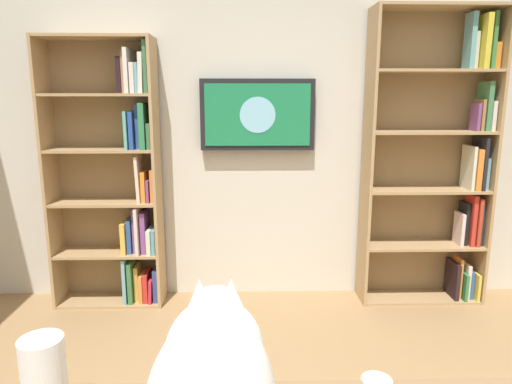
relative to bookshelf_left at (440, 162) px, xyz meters
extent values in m
cube|color=beige|center=(1.30, -0.16, 0.28)|extent=(4.52, 0.06, 2.70)
cube|color=tan|center=(-0.34, 0.03, 0.01)|extent=(0.02, 0.28, 2.17)
cube|color=tan|center=(0.56, 0.03, 0.01)|extent=(0.02, 0.28, 2.17)
cube|color=#93754E|center=(0.11, -0.11, 0.01)|extent=(0.92, 0.01, 2.17)
cube|color=tan|center=(0.11, 0.03, -1.06)|extent=(0.88, 0.27, 0.02)
cube|color=tan|center=(0.11, 0.03, -0.63)|extent=(0.88, 0.27, 0.02)
cube|color=tan|center=(0.11, 0.03, -0.20)|extent=(0.88, 0.27, 0.02)
cube|color=tan|center=(0.11, 0.03, 0.23)|extent=(0.88, 0.27, 0.02)
cube|color=tan|center=(0.11, 0.03, 0.66)|extent=(0.88, 0.27, 0.02)
cube|color=tan|center=(0.11, 0.03, 1.09)|extent=(0.88, 0.27, 0.02)
cube|color=gold|center=(-0.31, 0.04, -0.95)|extent=(0.02, 0.23, 0.21)
cube|color=#3A5894|center=(-0.28, 0.04, -0.95)|extent=(0.03, 0.15, 0.22)
cube|color=silver|center=(-0.25, 0.02, -0.92)|extent=(0.03, 0.18, 0.27)
cube|color=#347A44|center=(-0.22, 0.04, -0.95)|extent=(0.02, 0.22, 0.21)
cube|color=orange|center=(-0.19, 0.03, -0.89)|extent=(0.02, 0.14, 0.32)
cube|color=black|center=(-0.16, 0.03, -0.91)|extent=(0.03, 0.21, 0.28)
cube|color=#16262B|center=(-0.31, 0.04, -0.45)|extent=(0.04, 0.14, 0.35)
cube|color=#B23925|center=(-0.28, 0.02, -0.44)|extent=(0.03, 0.23, 0.37)
cube|color=red|center=(-0.24, 0.04, -0.43)|extent=(0.03, 0.16, 0.39)
cube|color=black|center=(-0.20, 0.02, -0.46)|extent=(0.03, 0.14, 0.32)
cube|color=silver|center=(-0.16, 0.05, -0.50)|extent=(0.02, 0.14, 0.25)
cube|color=#729FA4|center=(-0.31, 0.03, -0.08)|extent=(0.04, 0.16, 0.23)
cube|color=black|center=(-0.27, 0.04, 0.00)|extent=(0.02, 0.21, 0.39)
cube|color=orange|center=(-0.23, 0.04, -0.04)|extent=(0.04, 0.21, 0.30)
cube|color=silver|center=(-0.20, 0.03, -0.03)|extent=(0.02, 0.20, 0.32)
cube|color=silver|center=(-0.31, 0.02, 0.34)|extent=(0.03, 0.21, 0.21)
cube|color=#427E50|center=(-0.27, 0.02, 0.41)|extent=(0.03, 0.19, 0.35)
cube|color=#9C6E3C|center=(-0.24, 0.04, 0.35)|extent=(0.02, 0.14, 0.22)
cube|color=#74427B|center=(-0.21, 0.04, 0.33)|extent=(0.02, 0.13, 0.20)
cube|color=orange|center=(-0.31, 0.02, 0.76)|extent=(0.04, 0.16, 0.18)
cube|color=#40833D|center=(-0.27, 0.03, 0.86)|extent=(0.03, 0.15, 0.39)
cube|color=silver|center=(-0.24, 0.02, 0.76)|extent=(0.04, 0.13, 0.19)
cube|color=gold|center=(-0.20, 0.05, 0.85)|extent=(0.04, 0.22, 0.37)
cube|color=beige|center=(-0.16, 0.02, 0.79)|extent=(0.03, 0.14, 0.26)
cube|color=#65A5AB|center=(-0.12, 0.04, 0.86)|extent=(0.03, 0.13, 0.38)
cube|color=tan|center=(2.10, 0.03, -0.09)|extent=(0.02, 0.28, 1.96)
cube|color=tan|center=(2.88, 0.03, -0.09)|extent=(0.02, 0.28, 1.96)
cube|color=#93754E|center=(2.49, -0.11, -0.09)|extent=(0.80, 0.01, 1.96)
cube|color=tan|center=(2.49, 0.03, -1.06)|extent=(0.75, 0.27, 0.02)
cube|color=tan|center=(2.49, 0.03, -0.67)|extent=(0.75, 0.27, 0.02)
cube|color=tan|center=(2.49, 0.03, -0.29)|extent=(0.75, 0.27, 0.02)
cube|color=tan|center=(2.49, 0.03, 0.10)|extent=(0.75, 0.27, 0.02)
cube|color=tan|center=(2.49, 0.03, 0.49)|extent=(0.75, 0.27, 0.02)
cube|color=tan|center=(2.49, 0.03, 0.88)|extent=(0.75, 0.27, 0.02)
cube|color=#394487|center=(2.14, 0.04, -0.93)|extent=(0.03, 0.15, 0.25)
cube|color=#BF273A|center=(2.17, 0.05, -0.96)|extent=(0.03, 0.18, 0.18)
cube|color=red|center=(2.21, 0.02, -0.94)|extent=(0.03, 0.21, 0.22)
cube|color=orange|center=(2.25, 0.04, -0.95)|extent=(0.03, 0.18, 0.21)
cube|color=gold|center=(2.29, 0.02, -0.92)|extent=(0.03, 0.14, 0.27)
cube|color=#38703E|center=(2.32, 0.03, -0.89)|extent=(0.03, 0.21, 0.32)
cube|color=#6DA5AE|center=(2.36, 0.04, -0.88)|extent=(0.03, 0.21, 0.35)
cube|color=#5B9DB3|center=(2.13, 0.04, -0.57)|extent=(0.03, 0.20, 0.19)
cube|color=beige|center=(2.17, 0.05, -0.57)|extent=(0.03, 0.21, 0.18)
cube|color=#844B8D|center=(2.21, 0.02, -0.51)|extent=(0.04, 0.20, 0.31)
cube|color=beige|center=(2.25, 0.05, -0.49)|extent=(0.02, 0.23, 0.35)
cube|color=slate|center=(2.28, 0.02, -0.50)|extent=(0.03, 0.15, 0.33)
cube|color=#2E5594|center=(2.32, 0.03, -0.54)|extent=(0.03, 0.17, 0.25)
cube|color=gold|center=(2.35, 0.03, -0.55)|extent=(0.03, 0.22, 0.23)
cube|color=orange|center=(2.13, 0.04, -0.16)|extent=(0.02, 0.15, 0.24)
cube|color=#804081|center=(2.16, 0.03, -0.19)|extent=(0.02, 0.17, 0.16)
cube|color=orange|center=(2.19, 0.04, -0.16)|extent=(0.03, 0.16, 0.22)
cube|color=beige|center=(2.23, 0.03, -0.11)|extent=(0.03, 0.22, 0.34)
cube|color=#3E7148|center=(2.13, 0.04, 0.20)|extent=(0.03, 0.19, 0.18)
cube|color=#2F7949|center=(2.17, 0.03, 0.27)|extent=(0.04, 0.22, 0.32)
cube|color=#365495|center=(2.21, 0.02, 0.27)|extent=(0.04, 0.12, 0.31)
cube|color=#25499B|center=(2.25, 0.05, 0.24)|extent=(0.03, 0.18, 0.27)
cube|color=#5AA59D|center=(2.29, 0.04, 0.25)|extent=(0.02, 0.22, 0.27)
cube|color=#3A6F46|center=(2.13, 0.05, 0.68)|extent=(0.03, 0.17, 0.35)
cube|color=silver|center=(2.17, 0.02, 0.64)|extent=(0.04, 0.23, 0.27)
cube|color=#69A4B4|center=(2.20, 0.03, 0.60)|extent=(0.02, 0.20, 0.21)
cube|color=silver|center=(2.23, 0.04, 0.60)|extent=(0.03, 0.18, 0.21)
cube|color=silver|center=(2.26, 0.02, 0.65)|extent=(0.03, 0.24, 0.30)
cube|color=#9C6E4E|center=(2.29, 0.03, 0.64)|extent=(0.02, 0.14, 0.29)
cube|color=black|center=(2.32, 0.03, 0.62)|extent=(0.03, 0.14, 0.25)
cube|color=black|center=(1.36, -0.08, 0.35)|extent=(0.84, 0.06, 0.52)
cube|color=#1E7F4C|center=(1.36, -0.05, 0.35)|extent=(0.77, 0.01, 0.45)
cylinder|color=#8CCCEA|center=(1.36, -0.04, 0.35)|extent=(0.26, 0.00, 0.26)
ellipsoid|color=white|center=(1.53, 2.33, -0.13)|extent=(0.24, 0.28, 0.25)
sphere|color=white|center=(1.53, 2.26, -0.06)|extent=(0.14, 0.14, 0.14)
cone|color=white|center=(1.49, 2.26, -0.01)|extent=(0.06, 0.06, 0.08)
cone|color=white|center=(1.57, 2.26, -0.01)|extent=(0.06, 0.06, 0.08)
cone|color=beige|center=(1.49, 2.27, -0.02)|extent=(0.04, 0.04, 0.06)
cone|color=beige|center=(1.57, 2.27, -0.02)|extent=(0.04, 0.04, 0.06)
cylinder|color=white|center=(1.97, 2.27, -0.23)|extent=(0.11, 0.11, 0.22)
camera|label=1|loc=(1.45, 3.31, 0.46)|focal=31.80mm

